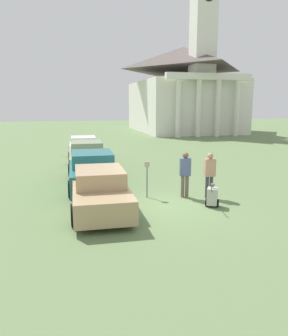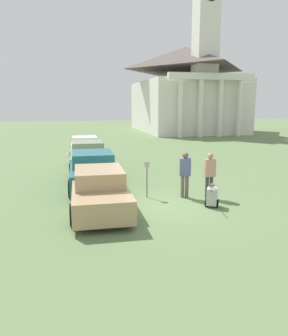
% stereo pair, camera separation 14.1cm
% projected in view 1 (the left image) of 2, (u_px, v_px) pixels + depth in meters
% --- Properties ---
extents(ground_plane, '(120.00, 120.00, 0.00)m').
position_uv_depth(ground_plane, '(163.00, 205.00, 11.99)').
color(ground_plane, '#607A4C').
extents(parked_car_tan, '(2.06, 5.02, 1.47)m').
position_uv_depth(parked_car_tan, '(100.00, 190.00, 11.48)').
color(parked_car_tan, tan).
rests_on(parked_car_tan, ground_plane).
extents(parked_car_teal, '(2.17, 5.11, 1.59)m').
position_uv_depth(parked_car_teal, '(92.00, 171.00, 14.48)').
color(parked_car_teal, '#23666B').
rests_on(parked_car_teal, ground_plane).
extents(parked_car_sage, '(2.09, 5.20, 1.61)m').
position_uv_depth(parked_car_sage, '(87.00, 157.00, 18.23)').
color(parked_car_sage, gray).
rests_on(parked_car_sage, ground_plane).
extents(parked_car_white, '(2.00, 4.69, 1.54)m').
position_uv_depth(parked_car_white, '(84.00, 149.00, 21.47)').
color(parked_car_white, silver).
rests_on(parked_car_white, ground_plane).
extents(parking_meter, '(0.18, 0.09, 1.45)m').
position_uv_depth(parking_meter, '(147.00, 173.00, 12.82)').
color(parking_meter, slate).
rests_on(parking_meter, ground_plane).
extents(person_worker, '(0.45, 0.30, 1.81)m').
position_uv_depth(person_worker, '(185.00, 172.00, 12.82)').
color(person_worker, '#665B4C').
rests_on(person_worker, ground_plane).
extents(person_supervisor, '(0.44, 0.25, 1.79)m').
position_uv_depth(person_supervisor, '(210.00, 172.00, 12.74)').
color(person_supervisor, '#3F3F47').
rests_on(person_supervisor, ground_plane).
extents(equipment_cart, '(0.67, 0.95, 1.00)m').
position_uv_depth(equipment_cart, '(212.00, 196.00, 11.76)').
color(equipment_cart, '#B2B2AD').
rests_on(equipment_cart, ground_plane).
extents(church, '(11.77, 16.70, 23.77)m').
position_uv_depth(church, '(184.00, 87.00, 42.94)').
color(church, silver).
rests_on(church, ground_plane).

